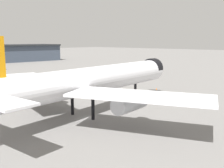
{
  "coord_description": "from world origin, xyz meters",
  "views": [
    {
      "loc": [
        -42.22,
        -44.59,
        18.31
      ],
      "look_at": [
        11.24,
        2.79,
        6.53
      ],
      "focal_mm": 43.19,
      "sensor_mm": 36.0,
      "label": 1
    }
  ],
  "objects": [
    {
      "name": "ground",
      "position": [
        0.0,
        0.0,
        0.0
      ],
      "size": [
        900.0,
        900.0,
        0.0
      ],
      "primitive_type": "plane",
      "color": "slate"
    },
    {
      "name": "service_truck_front",
      "position": [
        16.93,
        43.2,
        1.59
      ],
      "size": [
        5.11,
        5.79,
        3.0
      ],
      "rotation": [
        0.0,
        0.0,
        0.94
      ],
      "color": "black",
      "rests_on": "ground"
    },
    {
      "name": "airliner_near_gate",
      "position": [
        2.42,
        2.28,
        8.34
      ],
      "size": [
        69.98,
        63.82,
        18.94
      ],
      "rotation": [
        0.0,
        0.0,
        0.06
      ],
      "color": "white",
      "rests_on": "ground"
    },
    {
      "name": "traffic_cone_wingtip",
      "position": [
        42.33,
        8.24,
        0.3
      ],
      "size": [
        0.48,
        0.48,
        0.61
      ],
      "primitive_type": "cone",
      "color": "#F2600C",
      "rests_on": "ground"
    }
  ]
}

